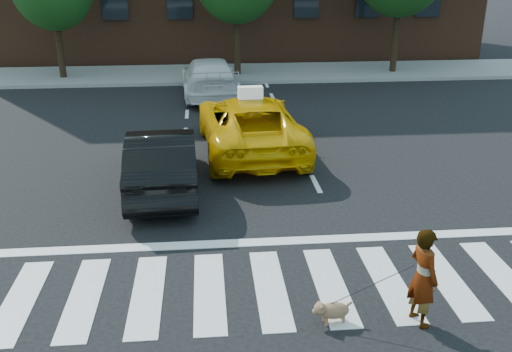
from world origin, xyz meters
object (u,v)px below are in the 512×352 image
at_px(taxi, 250,124).
at_px(white_suv, 210,77).
at_px(woman, 423,277).
at_px(black_sedan, 162,160).
at_px(dog, 331,310).

bearing_deg(taxi, white_suv, -85.06).
bearing_deg(taxi, woman, 99.23).
distance_m(taxi, white_suv, 6.65).
xyz_separation_m(black_sedan, woman, (4.10, -5.55, 0.06)).
xyz_separation_m(woman, dog, (-1.31, 0.10, -0.56)).
relative_size(taxi, white_suv, 1.10).
relative_size(white_suv, dog, 7.87).
distance_m(taxi, black_sedan, 3.39).
bearing_deg(woman, dog, 68.63).
distance_m(white_suv, dog, 14.67).
height_order(taxi, white_suv, taxi).
height_order(white_suv, woman, woman).
distance_m(black_sedan, dog, 6.14).
bearing_deg(dog, woman, -12.98).
bearing_deg(dog, black_sedan, 108.53).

